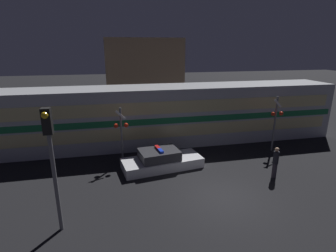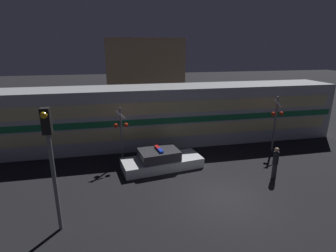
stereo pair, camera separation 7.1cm
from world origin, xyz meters
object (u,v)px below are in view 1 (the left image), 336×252
police_car (161,160)px  traffic_light_corner (51,151)px  pedestrian (275,162)px  train (173,114)px  crossing_signal_near (276,119)px

police_car → traffic_light_corner: traffic_light_corner is taller
pedestrian → traffic_light_corner: 10.69m
train → traffic_light_corner: 10.71m
traffic_light_corner → police_car: bearing=43.4°
police_car → pedestrian: bearing=-32.2°
train → crossing_signal_near: bearing=-27.9°
police_car → pedestrian: (5.56, -2.45, 0.44)m
train → pedestrian: size_ratio=13.89×
police_car → pedestrian: pedestrian is taller
train → police_car: train is taller
crossing_signal_near → pedestrian: bearing=-122.0°
police_car → traffic_light_corner: (-4.68, -4.43, 2.76)m
pedestrian → traffic_light_corner: bearing=-169.1°
train → police_car: (-1.63, -4.15, -1.58)m
police_car → traffic_light_corner: size_ratio=1.00×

